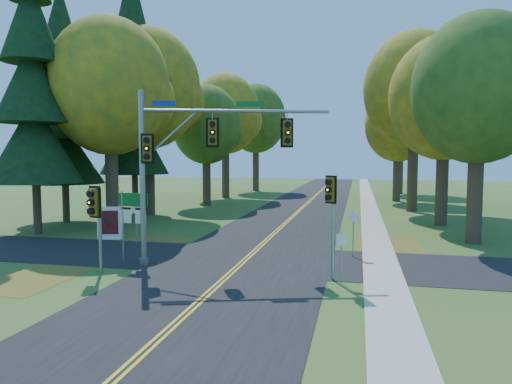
% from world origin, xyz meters
% --- Properties ---
extents(ground, '(160.00, 160.00, 0.00)m').
position_xyz_m(ground, '(0.00, 0.00, 0.00)').
color(ground, '#2B4E1B').
rests_on(ground, ground).
extents(road_main, '(8.00, 160.00, 0.02)m').
position_xyz_m(road_main, '(0.00, 0.00, 0.01)').
color(road_main, black).
rests_on(road_main, ground).
extents(road_cross, '(60.00, 6.00, 0.02)m').
position_xyz_m(road_cross, '(0.00, 2.00, 0.01)').
color(road_cross, black).
rests_on(road_cross, ground).
extents(centerline_left, '(0.10, 160.00, 0.01)m').
position_xyz_m(centerline_left, '(-0.10, 0.00, 0.03)').
color(centerline_left, gold).
rests_on(centerline_left, road_main).
extents(centerline_right, '(0.10, 160.00, 0.01)m').
position_xyz_m(centerline_right, '(0.10, 0.00, 0.03)').
color(centerline_right, gold).
rests_on(centerline_right, road_main).
extents(sidewalk_east, '(1.60, 160.00, 0.06)m').
position_xyz_m(sidewalk_east, '(6.20, 0.00, 0.03)').
color(sidewalk_east, '#9E998E').
rests_on(sidewalk_east, ground).
extents(leaf_patch_w_near, '(4.00, 6.00, 0.00)m').
position_xyz_m(leaf_patch_w_near, '(-6.50, 4.00, 0.01)').
color(leaf_patch_w_near, brown).
rests_on(leaf_patch_w_near, ground).
extents(leaf_patch_e, '(3.50, 8.00, 0.00)m').
position_xyz_m(leaf_patch_e, '(6.80, 6.00, 0.01)').
color(leaf_patch_e, brown).
rests_on(leaf_patch_e, ground).
extents(leaf_patch_w_far, '(3.00, 5.00, 0.00)m').
position_xyz_m(leaf_patch_w_far, '(-7.50, -3.00, 0.01)').
color(leaf_patch_w_far, brown).
rests_on(leaf_patch_w_far, ground).
extents(tree_w_a, '(8.00, 8.00, 14.15)m').
position_xyz_m(tree_w_a, '(-11.13, 9.38, 9.49)').
color(tree_w_a, '#38281C').
rests_on(tree_w_a, ground).
extents(tree_e_a, '(7.20, 7.20, 12.73)m').
position_xyz_m(tree_e_a, '(11.57, 8.77, 8.53)').
color(tree_e_a, '#38281C').
rests_on(tree_e_a, ground).
extents(tree_w_b, '(8.60, 8.60, 15.38)m').
position_xyz_m(tree_w_b, '(-11.72, 16.29, 10.37)').
color(tree_w_b, '#38281C').
rests_on(tree_w_b, ground).
extents(tree_e_b, '(7.60, 7.60, 13.33)m').
position_xyz_m(tree_e_b, '(10.97, 15.58, 8.90)').
color(tree_e_b, '#38281C').
rests_on(tree_e_b, ground).
extents(tree_w_c, '(6.80, 6.80, 11.91)m').
position_xyz_m(tree_w_c, '(-9.54, 24.47, 7.94)').
color(tree_w_c, '#38281C').
rests_on(tree_w_c, ground).
extents(tree_e_c, '(8.80, 8.80, 15.79)m').
position_xyz_m(tree_e_c, '(9.88, 23.69, 10.66)').
color(tree_e_c, '#38281C').
rests_on(tree_e_c, ground).
extents(tree_w_d, '(8.20, 8.20, 14.56)m').
position_xyz_m(tree_w_d, '(-10.13, 33.18, 9.78)').
color(tree_w_d, '#38281C').
rests_on(tree_w_d, ground).
extents(tree_e_d, '(7.00, 7.00, 12.32)m').
position_xyz_m(tree_e_d, '(9.26, 32.87, 8.24)').
color(tree_e_d, '#38281C').
rests_on(tree_e_d, ground).
extents(tree_w_e, '(8.40, 8.40, 14.97)m').
position_xyz_m(tree_w_e, '(-8.92, 44.09, 10.07)').
color(tree_w_e, '#38281C').
rests_on(tree_w_e, ground).
extents(tree_e_e, '(7.80, 7.80, 13.74)m').
position_xyz_m(tree_e_e, '(10.47, 43.58, 9.19)').
color(tree_e_e, '#38281C').
rests_on(tree_e_e, ground).
extents(pine_a, '(5.60, 5.60, 19.48)m').
position_xyz_m(pine_a, '(-14.50, 6.00, 9.18)').
color(pine_a, '#38281C').
rests_on(pine_a, ground).
extents(pine_b, '(5.60, 5.60, 17.31)m').
position_xyz_m(pine_b, '(-16.00, 11.00, 8.16)').
color(pine_b, '#38281C').
rests_on(pine_b, ground).
extents(pine_c, '(5.60, 5.60, 20.56)m').
position_xyz_m(pine_c, '(-13.00, 16.00, 9.69)').
color(pine_c, '#38281C').
rests_on(pine_c, ground).
extents(traffic_mast, '(8.24, 2.96, 7.78)m').
position_xyz_m(traffic_mast, '(-2.16, 0.43, 5.00)').
color(traffic_mast, gray).
rests_on(traffic_mast, ground).
extents(east_signal_pole, '(0.45, 0.55, 4.15)m').
position_xyz_m(east_signal_pole, '(4.13, -0.91, 3.15)').
color(east_signal_pole, gray).
rests_on(east_signal_pole, ground).
extents(ped_signal_pole, '(0.58, 0.67, 3.68)m').
position_xyz_m(ped_signal_pole, '(-5.38, -2.02, 2.74)').
color(ped_signal_pole, gray).
rests_on(ped_signal_pole, ground).
extents(route_sign_cluster, '(1.54, 0.24, 3.31)m').
position_xyz_m(route_sign_cluster, '(-4.80, 0.07, 2.33)').
color(route_sign_cluster, gray).
rests_on(route_sign_cluster, ground).
extents(info_kiosk, '(1.39, 0.55, 1.93)m').
position_xyz_m(info_kiosk, '(-9.11, 5.31, 0.96)').
color(info_kiosk, white).
rests_on(info_kiosk, ground).
extents(reg_sign_e_north, '(0.44, 0.07, 2.30)m').
position_xyz_m(reg_sign_e_north, '(4.95, 3.60, 1.57)').
color(reg_sign_e_north, gray).
rests_on(reg_sign_e_north, ground).
extents(reg_sign_e_south, '(0.38, 0.08, 1.99)m').
position_xyz_m(reg_sign_e_south, '(4.55, -1.16, 1.36)').
color(reg_sign_e_south, gray).
rests_on(reg_sign_e_south, ground).
extents(reg_sign_w, '(0.45, 0.14, 2.36)m').
position_xyz_m(reg_sign_w, '(-6.66, 3.93, 1.62)').
color(reg_sign_w, gray).
rests_on(reg_sign_w, ground).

